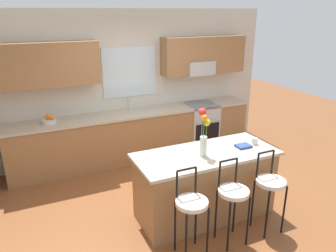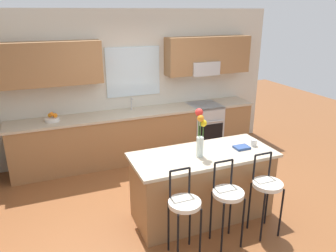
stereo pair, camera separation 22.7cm
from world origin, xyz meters
name	(u,v)px [view 2 (the right image)]	position (x,y,z in m)	size (l,w,h in m)	color
ground_plane	(175,203)	(0.00, 0.00, 0.00)	(14.00, 14.00, 0.00)	brown
back_wall_assembly	(135,77)	(0.03, 1.99, 1.51)	(5.60, 0.50, 2.70)	beige
counter_run	(140,135)	(0.00, 1.70, 0.47)	(4.56, 0.64, 0.92)	#996B42
sink_faucet	(132,103)	(-0.09, 1.84, 1.06)	(0.02, 0.13, 0.23)	#B7BABC
oven_range	(204,126)	(1.34, 1.68, 0.46)	(0.60, 0.64, 0.92)	#B7BABC
kitchen_island	(202,185)	(0.22, -0.40, 0.46)	(1.88, 0.82, 0.92)	#996B42
bar_stool_near	(184,207)	(-0.33, -1.02, 0.64)	(0.36, 0.36, 1.04)	black
bar_stool_middle	(228,197)	(0.22, -1.02, 0.64)	(0.36, 0.36, 1.04)	black
bar_stool_far	(267,188)	(0.77, -1.02, 0.64)	(0.36, 0.36, 1.04)	black
flower_vase	(200,132)	(0.14, -0.45, 1.25)	(0.14, 0.14, 0.62)	silver
mug_ceramic	(254,143)	(0.98, -0.43, 0.97)	(0.08, 0.08, 0.09)	silver
cookbook	(242,147)	(0.77, -0.44, 0.94)	(0.20, 0.15, 0.03)	navy
fruit_bowl_oranges	(52,118)	(-1.50, 1.70, 0.97)	(0.24, 0.24, 0.16)	silver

